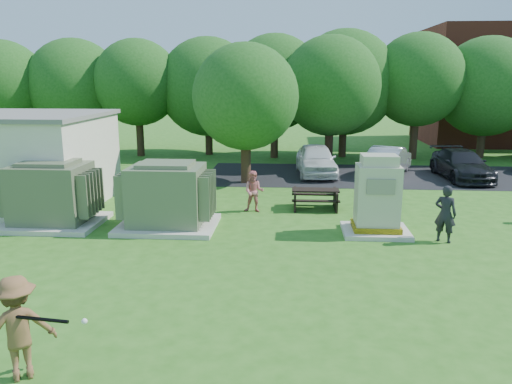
# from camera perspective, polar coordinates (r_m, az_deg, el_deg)

# --- Properties ---
(ground) EXTENTS (120.00, 120.00, 0.00)m
(ground) POSITION_cam_1_polar(r_m,az_deg,el_deg) (11.31, -1.50, -11.03)
(ground) COLOR #2D6619
(ground) RESTS_ON ground
(parking_strip) EXTENTS (20.00, 6.00, 0.01)m
(parking_strip) POSITION_cam_1_polar(r_m,az_deg,el_deg) (24.94, 17.93, 1.73)
(parking_strip) COLOR #232326
(parking_strip) RESTS_ON ground
(transformer_left) EXTENTS (3.00, 2.40, 2.07)m
(transformer_left) POSITION_cam_1_polar(r_m,az_deg,el_deg) (16.98, -22.31, -0.35)
(transformer_left) COLOR beige
(transformer_left) RESTS_ON ground
(transformer_right) EXTENTS (3.00, 2.40, 2.07)m
(transformer_right) POSITION_cam_1_polar(r_m,az_deg,el_deg) (15.69, -10.12, -0.60)
(transformer_right) COLOR beige
(transformer_right) RESTS_ON ground
(generator_cabinet) EXTENTS (1.97, 1.61, 2.39)m
(generator_cabinet) POSITION_cam_1_polar(r_m,az_deg,el_deg) (15.26, 13.67, -0.85)
(generator_cabinet) COLOR beige
(generator_cabinet) RESTS_ON ground
(picnic_table) EXTENTS (1.67, 1.25, 0.71)m
(picnic_table) POSITION_cam_1_polar(r_m,az_deg,el_deg) (17.91, 6.79, -0.52)
(picnic_table) COLOR black
(picnic_table) RESTS_ON ground
(batter) EXTENTS (1.25, 1.10, 1.68)m
(batter) POSITION_cam_1_polar(r_m,az_deg,el_deg) (8.75, -25.55, -13.84)
(batter) COLOR brown
(batter) RESTS_ON ground
(person_by_generator) EXTENTS (0.72, 0.64, 1.65)m
(person_by_generator) POSITION_cam_1_polar(r_m,az_deg,el_deg) (15.11, 20.82, -2.35)
(person_by_generator) COLOR black
(person_by_generator) RESTS_ON ground
(person_at_picnic) EXTENTS (0.74, 0.60, 1.45)m
(person_at_picnic) POSITION_cam_1_polar(r_m,az_deg,el_deg) (17.31, -0.23, 0.05)
(person_at_picnic) COLOR #D16E70
(person_at_picnic) RESTS_ON ground
(car_white) EXTENTS (2.03, 4.45, 1.48)m
(car_white) POSITION_cam_1_polar(r_m,az_deg,el_deg) (24.17, 6.87, 3.71)
(car_white) COLOR silver
(car_white) RESTS_ON ground
(car_silver_a) EXTENTS (2.96, 4.44, 1.38)m
(car_silver_a) POSITION_cam_1_polar(r_m,az_deg,el_deg) (24.94, 14.91, 3.53)
(car_silver_a) COLOR #B5B5BA
(car_silver_a) RESTS_ON ground
(car_dark) EXTENTS (2.09, 4.64, 1.32)m
(car_dark) POSITION_cam_1_polar(r_m,az_deg,el_deg) (24.94, 22.41, 2.91)
(car_dark) COLOR black
(car_dark) RESTS_ON ground
(batting_equipment) EXTENTS (1.16, 0.30, 0.15)m
(batting_equipment) POSITION_cam_1_polar(r_m,az_deg,el_deg) (8.30, -22.98, -13.14)
(batting_equipment) COLOR black
(batting_equipment) RESTS_ON ground
(tree_row) EXTENTS (41.30, 13.30, 7.30)m
(tree_row) POSITION_cam_1_polar(r_m,az_deg,el_deg) (28.79, 5.70, 12.04)
(tree_row) COLOR #47301E
(tree_row) RESTS_ON ground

